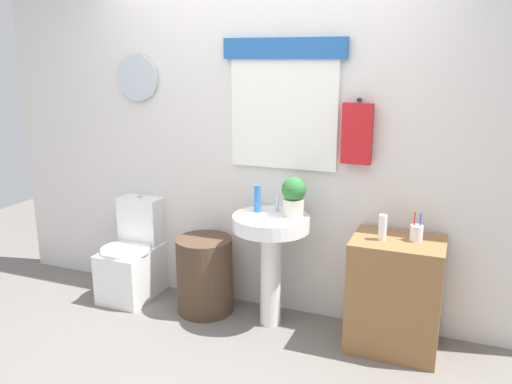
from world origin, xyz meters
TOP-DOWN VIEW (x-y plane):
  - ground_plane at (0.00, 0.00)m, footprint 8.00×8.00m
  - back_wall at (0.00, 1.15)m, footprint 4.40×0.18m
  - toilet at (-1.00, 0.89)m, footprint 0.38×0.51m
  - laundry_hamper at (-0.35, 0.85)m, footprint 0.42×0.42m
  - pedestal_sink at (0.17, 0.85)m, footprint 0.53×0.53m
  - faucet at (0.17, 0.97)m, footprint 0.03×0.03m
  - wooden_cabinet at (1.03, 0.85)m, footprint 0.57×0.44m
  - soap_bottle at (0.05, 0.90)m, footprint 0.05×0.05m
  - potted_plant at (0.31, 0.91)m, footprint 0.17×0.17m
  - lotion_bottle at (0.93, 0.81)m, footprint 0.05×0.05m
  - toothbrush_cup at (1.13, 0.87)m, footprint 0.08×0.08m

SIDE VIEW (x-z plane):
  - ground_plane at x=0.00m, z-range 0.00..0.00m
  - laundry_hamper at x=-0.35m, z-range 0.00..0.57m
  - toilet at x=-1.00m, z-range -0.10..0.70m
  - wooden_cabinet at x=1.03m, z-range 0.00..0.75m
  - pedestal_sink at x=0.17m, z-range 0.21..1.02m
  - toothbrush_cup at x=1.13m, z-range 0.71..0.89m
  - lotion_bottle at x=0.93m, z-range 0.75..0.91m
  - faucet at x=0.17m, z-range 0.81..0.91m
  - soap_bottle at x=0.05m, z-range 0.81..1.00m
  - potted_plant at x=0.31m, z-range 0.82..1.09m
  - back_wall at x=0.00m, z-range 0.01..2.61m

